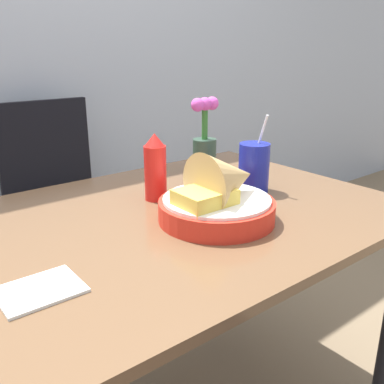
{
  "coord_description": "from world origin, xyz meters",
  "views": [
    {
      "loc": [
        -0.63,
        -0.86,
        1.14
      ],
      "look_at": [
        0.02,
        -0.03,
        0.78
      ],
      "focal_mm": 40.0,
      "sensor_mm": 36.0,
      "label": 1
    }
  ],
  "objects": [
    {
      "name": "chair_far_window",
      "position": [
        -0.01,
        0.88,
        0.55
      ],
      "size": [
        0.4,
        0.4,
        0.93
      ],
      "color": "black",
      "rests_on": "ground_plane"
    },
    {
      "name": "drink_cup",
      "position": [
        0.28,
        0.0,
        0.79
      ],
      "size": [
        0.09,
        0.09,
        0.23
      ],
      "color": "#192399",
      "rests_on": "dining_table"
    },
    {
      "name": "dining_table",
      "position": [
        0.0,
        0.0,
        0.63
      ],
      "size": [
        1.17,
        0.86,
        0.72
      ],
      "color": "brown",
      "rests_on": "ground_plane"
    },
    {
      "name": "ketchup_bottle",
      "position": [
        0.01,
        0.12,
        0.81
      ],
      "size": [
        0.06,
        0.06,
        0.19
      ],
      "color": "red",
      "rests_on": "dining_table"
    },
    {
      "name": "flower_vase",
      "position": [
        0.29,
        0.24,
        0.83
      ],
      "size": [
        0.11,
        0.08,
        0.26
      ],
      "color": "#2D4738",
      "rests_on": "dining_table"
    },
    {
      "name": "napkin",
      "position": [
        -0.43,
        -0.16,
        0.72
      ],
      "size": [
        0.14,
        0.12,
        0.01
      ],
      "color": "white",
      "rests_on": "dining_table"
    },
    {
      "name": "food_basket",
      "position": [
        0.05,
        -0.11,
        0.78
      ],
      "size": [
        0.29,
        0.29,
        0.18
      ],
      "color": "red",
      "rests_on": "dining_table"
    },
    {
      "name": "wall_window",
      "position": [
        0.0,
        1.16,
        1.3
      ],
      "size": [
        7.0,
        0.06,
        2.6
      ],
      "color": "#9EA8B7",
      "rests_on": "ground_plane"
    }
  ]
}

